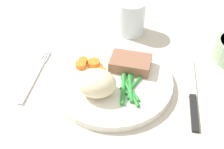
# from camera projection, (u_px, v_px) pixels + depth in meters

# --- Properties ---
(dining_table) EXTENTS (1.20, 0.90, 0.02)m
(dining_table) POSITION_uv_depth(u_px,v_px,m) (131.00, 85.00, 0.59)
(dining_table) COLOR beige
(dining_table) RESTS_ON ground
(dinner_plate) EXTENTS (0.25, 0.25, 0.02)m
(dinner_plate) POSITION_uv_depth(u_px,v_px,m) (112.00, 81.00, 0.57)
(dinner_plate) COLOR white
(dinner_plate) RESTS_ON dining_table
(meat_portion) EXTENTS (0.09, 0.06, 0.02)m
(meat_portion) POSITION_uv_depth(u_px,v_px,m) (131.00, 63.00, 0.58)
(meat_portion) COLOR #936047
(meat_portion) RESTS_ON dinner_plate
(mashed_potatoes) EXTENTS (0.08, 0.06, 0.05)m
(mashed_potatoes) POSITION_uv_depth(u_px,v_px,m) (97.00, 83.00, 0.52)
(mashed_potatoes) COLOR beige
(mashed_potatoes) RESTS_ON dinner_plate
(carrot_slices) EXTENTS (0.07, 0.05, 0.01)m
(carrot_slices) POSITION_uv_depth(u_px,v_px,m) (91.00, 65.00, 0.59)
(carrot_slices) COLOR orange
(carrot_slices) RESTS_ON dinner_plate
(green_beans) EXTENTS (0.05, 0.09, 0.01)m
(green_beans) POSITION_uv_depth(u_px,v_px,m) (130.00, 87.00, 0.54)
(green_beans) COLOR #2D8C38
(green_beans) RESTS_ON dinner_plate
(fork) EXTENTS (0.01, 0.17, 0.00)m
(fork) POSITION_uv_depth(u_px,v_px,m) (35.00, 76.00, 0.59)
(fork) COLOR silver
(fork) RESTS_ON dining_table
(knife) EXTENTS (0.02, 0.21, 0.01)m
(knife) POSITION_uv_depth(u_px,v_px,m) (192.00, 93.00, 0.55)
(knife) COLOR black
(knife) RESTS_ON dining_table
(water_glass) EXTENTS (0.07, 0.07, 0.09)m
(water_glass) POSITION_uv_depth(u_px,v_px,m) (131.00, 19.00, 0.69)
(water_glass) COLOR silver
(water_glass) RESTS_ON dining_table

